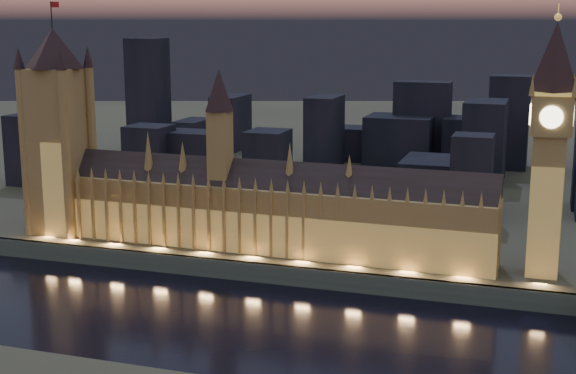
% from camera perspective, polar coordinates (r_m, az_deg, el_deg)
% --- Properties ---
extents(ground_plane, '(2000.00, 2000.00, 0.00)m').
position_cam_1_polar(ground_plane, '(298.06, -4.25, -9.18)').
color(ground_plane, black).
rests_on(ground_plane, ground).
extents(north_bank, '(2000.00, 960.00, 8.00)m').
position_cam_1_polar(north_bank, '(791.15, 10.17, 4.13)').
color(north_bank, '#433537').
rests_on(north_bank, ground).
extents(embankment_wall, '(2000.00, 2.50, 8.00)m').
position_cam_1_polar(embankment_wall, '(332.84, -1.57, -6.15)').
color(embankment_wall, '#3F5347').
rests_on(embankment_wall, ground).
extents(palace_of_westminster, '(202.00, 25.05, 78.00)m').
position_cam_1_polar(palace_of_westminster, '(348.70, -1.91, -1.51)').
color(palace_of_westminster, '#9C7B44').
rests_on(palace_of_westminster, north_bank).
extents(victoria_tower, '(31.68, 31.68, 106.89)m').
position_cam_1_polar(victoria_tower, '(388.44, -16.07, 4.55)').
color(victoria_tower, '#9C7B44').
rests_on(victoria_tower, north_bank).
extents(elizabeth_tower, '(18.00, 18.00, 104.54)m').
position_cam_1_polar(elizabeth_tower, '(321.65, 18.17, 4.00)').
color(elizabeth_tower, '#9C7B44').
rests_on(elizabeth_tower, north_bank).
extents(city_backdrop, '(484.67, 215.63, 85.23)m').
position_cam_1_polar(city_backdrop, '(515.13, 9.40, 3.10)').
color(city_backdrop, black).
rests_on(city_backdrop, north_bank).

